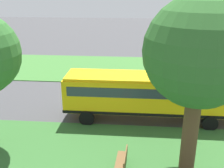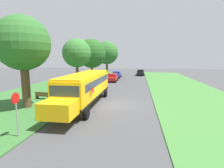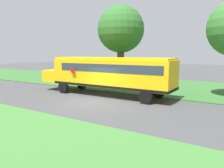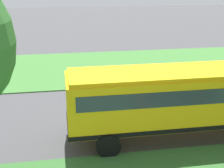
# 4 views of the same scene
# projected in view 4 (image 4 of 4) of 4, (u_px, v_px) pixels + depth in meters

# --- Properties ---
(ground_plane) EXTENTS (120.00, 120.00, 0.00)m
(ground_plane) POSITION_uv_depth(u_px,v_px,m) (161.00, 111.00, 17.05)
(ground_plane) COLOR #424244
(grass_far_side) EXTENTS (10.00, 80.00, 0.07)m
(grass_far_side) POSITION_uv_depth(u_px,v_px,m) (126.00, 66.00, 25.41)
(grass_far_side) COLOR #3D7533
(grass_far_side) RESTS_ON ground
(school_bus) EXTENTS (2.85, 12.42, 3.16)m
(school_bus) POSITION_uv_depth(u_px,v_px,m) (192.00, 96.00, 13.88)
(school_bus) COLOR yellow
(school_bus) RESTS_ON ground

